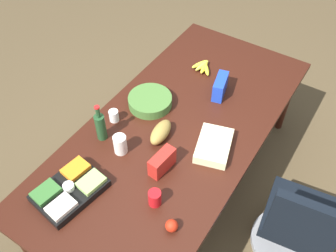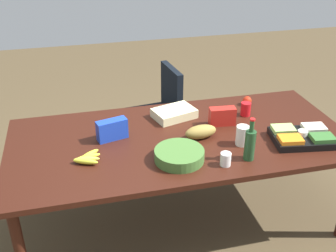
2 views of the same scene
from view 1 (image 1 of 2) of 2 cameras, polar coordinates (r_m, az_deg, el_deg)
The scene contains 15 objects.
ground_plane at distance 3.32m, azimuth 1.13°, elevation -9.04°, with size 10.00×10.00×0.00m, color brown.
conference_table at distance 2.76m, azimuth 1.35°, elevation -1.03°, with size 2.48×1.17×0.76m.
office_chair at distance 2.87m, azimuth 18.95°, elevation -14.41°, with size 0.56×0.56×0.91m.
red_solo_cup at distance 2.30m, azimuth -2.03°, elevation -10.90°, with size 0.08×0.08×0.11m, color red.
paper_cup at distance 2.76m, azimuth -8.25°, elevation 1.56°, with size 0.07×0.07×0.09m, color white.
wine_bottle at distance 2.61m, azimuth -10.25°, elevation -0.00°, with size 0.08×0.08×0.30m.
chip_bag_red at distance 2.43m, azimuth -0.91°, elevation -5.51°, with size 0.20×0.08×0.14m, color red.
veggie_tray at distance 2.43m, azimuth -14.76°, elevation -9.35°, with size 0.46×0.36×0.09m.
sheet_cake at distance 2.57m, azimuth 6.99°, elevation -3.00°, with size 0.32×0.22×0.07m, color beige.
banana_bunch at distance 3.20m, azimuth 5.37°, elevation 9.02°, with size 0.19×0.19×0.04m.
chip_bag_blue at distance 2.94m, azimuth 7.95°, elevation 5.99°, with size 0.22×0.08×0.15m, color blue.
mayo_jar at distance 2.54m, azimuth -7.29°, elevation -2.79°, with size 0.09×0.09×0.14m, color white.
apple_red at distance 2.22m, azimuth 0.56°, elevation -14.95°, with size 0.08×0.08×0.08m, color red.
salad_bowl at distance 2.85m, azimuth -2.75°, elevation 3.83°, with size 0.33×0.33×0.08m, color #436E2F.
bread_loaf at distance 2.62m, azimuth -1.12°, elevation -0.94°, with size 0.24×0.11×0.10m, color olive.
Camera 1 is at (1.57, 0.93, 2.78)m, focal length 40.02 mm.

